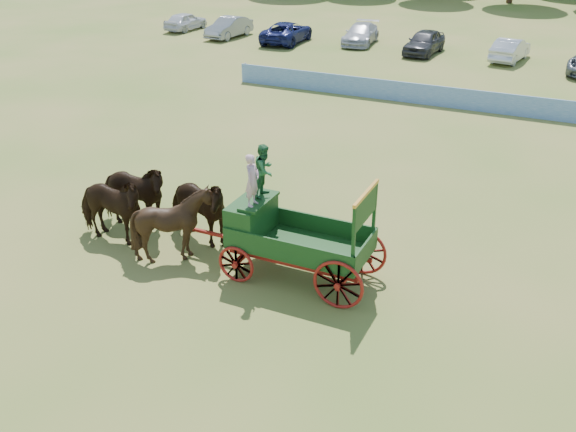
{
  "coord_description": "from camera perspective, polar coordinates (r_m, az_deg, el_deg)",
  "views": [
    {
      "loc": [
        4.12,
        -14.18,
        9.57
      ],
      "look_at": [
        -2.99,
        0.88,
        1.3
      ],
      "focal_mm": 40.0,
      "sensor_mm": 36.0,
      "label": 1
    }
  ],
  "objects": [
    {
      "name": "parked_cars",
      "position": [
        45.82,
        13.55,
        14.62
      ],
      "size": [
        41.77,
        7.8,
        1.64
      ],
      "color": "silver",
      "rests_on": "ground"
    },
    {
      "name": "sponsor_banner",
      "position": [
        33.82,
        15.86,
        9.9
      ],
      "size": [
        26.0,
        0.08,
        1.05
      ],
      "primitive_type": "cube",
      "color": "#1E60A2",
      "rests_on": "ground"
    },
    {
      "name": "horse_lead_right",
      "position": [
        20.92,
        -13.69,
        1.82
      ],
      "size": [
        2.77,
        1.45,
        2.26
      ],
      "primitive_type": "imported",
      "rotation": [
        0.0,
        0.0,
        1.66
      ],
      "color": "black",
      "rests_on": "ground"
    },
    {
      "name": "horse_wheel_left",
      "position": [
        18.79,
        -9.95,
        -0.7
      ],
      "size": [
        2.24,
        2.04,
        2.26
      ],
      "primitive_type": "imported",
      "rotation": [
        0.0,
        0.0,
        1.46
      ],
      "color": "black",
      "rests_on": "ground"
    },
    {
      "name": "horse_wheel_right",
      "position": [
        19.6,
        -8.15,
        0.61
      ],
      "size": [
        2.88,
        1.76,
        2.26
      ],
      "primitive_type": "imported",
      "rotation": [
        0.0,
        0.0,
        1.35
      ],
      "color": "black",
      "rests_on": "ground"
    },
    {
      "name": "ground",
      "position": [
        17.6,
        7.65,
        -6.81
      ],
      "size": [
        160.0,
        160.0,
        0.0
      ],
      "primitive_type": "plane",
      "color": "olive",
      "rests_on": "ground"
    },
    {
      "name": "horse_lead_left",
      "position": [
        20.17,
        -15.58,
        0.63
      ],
      "size": [
        2.7,
        1.26,
        2.26
      ],
      "primitive_type": "imported",
      "rotation": [
        0.0,
        0.0,
        1.59
      ],
      "color": "black",
      "rests_on": "ground"
    },
    {
      "name": "farm_dray",
      "position": [
        17.64,
        -1.01,
        -0.51
      ],
      "size": [
        6.0,
        2.0,
        3.64
      ],
      "color": "#9C240F",
      "rests_on": "ground"
    }
  ]
}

